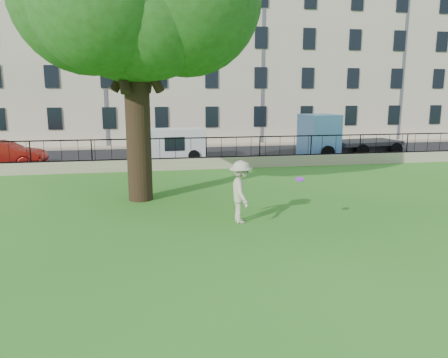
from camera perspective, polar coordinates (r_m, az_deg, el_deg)
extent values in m
plane|color=#2E6E1A|center=(12.49, 5.54, -8.16)|extent=(120.00, 120.00, 0.00)
cube|color=gray|center=(23.86, -2.32, 2.06)|extent=(50.00, 0.40, 0.60)
cube|color=black|center=(23.81, -2.33, 2.85)|extent=(50.00, 0.05, 0.06)
cube|color=black|center=(23.67, -2.35, 5.41)|extent=(50.00, 0.05, 0.06)
cube|color=black|center=(28.51, -3.65, 2.99)|extent=(60.00, 9.00, 0.01)
cube|color=gray|center=(33.62, -4.70, 4.35)|extent=(60.00, 1.40, 0.12)
cube|color=beige|center=(39.12, -5.72, 14.77)|extent=(56.00, 10.00, 13.00)
cylinder|color=black|center=(17.01, -11.11, 5.77)|extent=(0.94, 0.94, 5.12)
imported|color=#BDB89A|center=(13.99, 2.22, -1.68)|extent=(0.76, 1.30, 2.01)
cylinder|color=purple|center=(13.39, 9.86, -0.03)|extent=(0.35, 0.34, 0.12)
imported|color=maroon|center=(27.06, -26.87, 2.87)|extent=(4.50, 1.76, 1.46)
cube|color=silver|center=(26.93, -7.58, 4.46)|extent=(4.69, 2.14, 1.91)
cube|color=#5E98DD|center=(29.58, 16.10, 5.53)|extent=(6.76, 3.13, 2.73)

